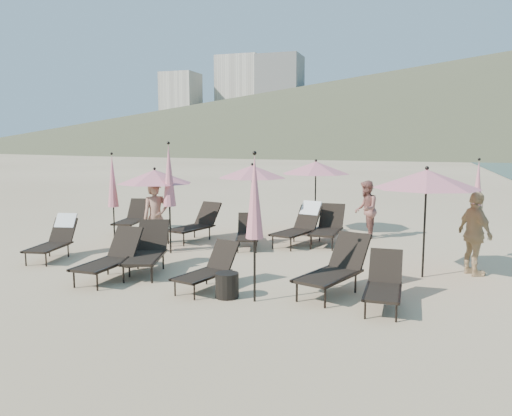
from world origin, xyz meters
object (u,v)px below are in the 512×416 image
(lounger_1, at_px, (110,257))
(beachgoer_c, at_px, (475,234))
(lounger_3, at_px, (208,269))
(lounger_4, at_px, (335,268))
(lounger_0, at_px, (55,238))
(lounger_8, at_px, (248,233))
(umbrella_open_0, at_px, (155,177))
(umbrella_closed_1, at_px, (477,190))
(umbrella_closed_2, at_px, (113,181))
(beachgoer_a, at_px, (156,218))
(lounger_9, at_px, (300,225))
(lounger_5, at_px, (384,283))
(umbrella_closed_3, at_px, (169,176))
(umbrella_open_1, at_px, (427,179))
(lounger_7, at_px, (196,224))
(lounger_10, at_px, (328,227))
(side_table_1, at_px, (227,285))
(beachgoer_b, at_px, (366,210))
(umbrella_open_2, at_px, (252,172))
(side_table_0, at_px, (130,257))
(umbrella_open_3, at_px, (316,168))
(lounger_6, at_px, (132,217))

(lounger_1, bearing_deg, beachgoer_c, 21.92)
(lounger_3, bearing_deg, lounger_4, 26.29)
(lounger_0, height_order, lounger_8, lounger_0)
(umbrella_open_0, distance_m, umbrella_closed_1, 8.13)
(umbrella_open_0, distance_m, umbrella_closed_2, 1.19)
(beachgoer_a, bearing_deg, lounger_8, -11.53)
(lounger_9, bearing_deg, beachgoer_c, -8.88)
(lounger_5, xyz_separation_m, umbrella_closed_3, (-5.56, 2.61, 1.58))
(lounger_0, xyz_separation_m, umbrella_open_1, (8.61, 1.06, 1.58))
(lounger_7, distance_m, lounger_9, 3.05)
(lounger_4, height_order, umbrella_open_0, umbrella_open_0)
(lounger_4, xyz_separation_m, lounger_5, (0.93, -0.50, -0.08))
(lounger_0, xyz_separation_m, lounger_10, (6.04, 3.91, 0.00))
(lounger_5, bearing_deg, beachgoer_a, 155.28)
(lounger_0, relative_size, beachgoer_a, 0.95)
(lounger_1, distance_m, beachgoer_a, 2.64)
(umbrella_closed_1, bearing_deg, lounger_10, 167.70)
(lounger_8, distance_m, umbrella_closed_1, 5.87)
(umbrella_open_1, distance_m, umbrella_closed_2, 8.06)
(side_table_1, bearing_deg, beachgoer_b, 75.68)
(umbrella_closed_2, height_order, beachgoer_c, umbrella_closed_2)
(lounger_5, bearing_deg, umbrella_open_2, 127.32)
(umbrella_closed_3, bearing_deg, lounger_7, 94.66)
(lounger_10, relative_size, side_table_0, 4.31)
(lounger_0, distance_m, umbrella_open_3, 7.87)
(beachgoer_b, bearing_deg, lounger_3, -24.57)
(lounger_4, xyz_separation_m, umbrella_closed_1, (2.72, 3.79, 1.23))
(lounger_8, height_order, side_table_1, lounger_8)
(lounger_10, xyz_separation_m, beachgoer_a, (-4.01, -2.53, 0.42))
(umbrella_open_0, xyz_separation_m, umbrella_closed_1, (8.04, 1.21, -0.21))
(lounger_5, height_order, umbrella_closed_3, umbrella_closed_3)
(lounger_6, bearing_deg, lounger_4, -42.85)
(lounger_10, height_order, beachgoer_c, beachgoer_c)
(lounger_1, bearing_deg, umbrella_closed_2, 124.04)
(lounger_6, distance_m, umbrella_open_0, 3.15)
(side_table_0, bearing_deg, lounger_3, -23.88)
(lounger_4, bearing_deg, umbrella_open_3, 124.40)
(umbrella_closed_2, xyz_separation_m, beachgoer_c, (9.07, -0.05, -0.89))
(lounger_5, distance_m, lounger_7, 7.21)
(umbrella_open_3, xyz_separation_m, side_table_1, (-0.09, -7.18, -1.83))
(lounger_10, relative_size, beachgoer_c, 1.03)
(umbrella_closed_3, distance_m, beachgoer_b, 5.97)
(umbrella_open_1, bearing_deg, lounger_1, -160.03)
(lounger_8, height_order, umbrella_open_3, umbrella_open_3)
(umbrella_open_2, bearing_deg, lounger_3, -79.72)
(umbrella_closed_2, bearing_deg, lounger_9, 22.61)
(umbrella_open_0, bearing_deg, lounger_8, 20.42)
(side_table_0, relative_size, side_table_1, 0.93)
(lounger_4, xyz_separation_m, umbrella_open_2, (-3.35, 4.86, 1.49))
(umbrella_closed_1, bearing_deg, side_table_1, -134.18)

